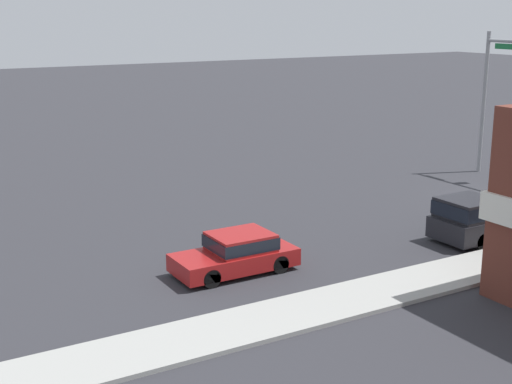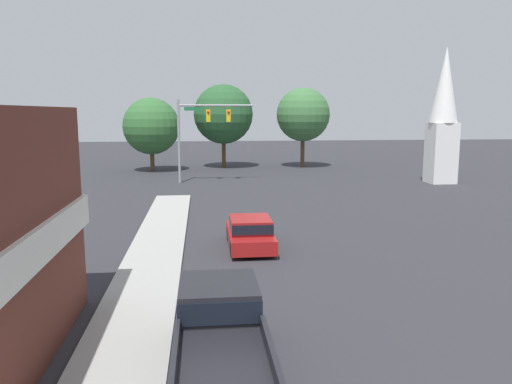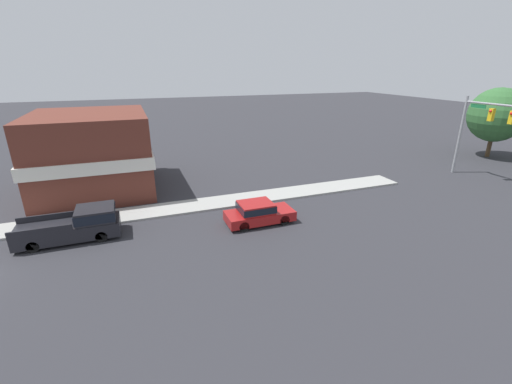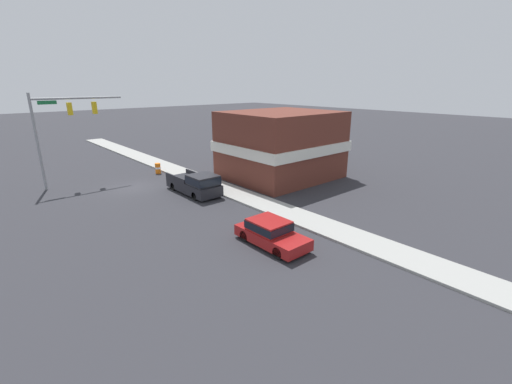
# 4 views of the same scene
# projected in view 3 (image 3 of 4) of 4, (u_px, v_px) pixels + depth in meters

# --- Properties ---
(far_signal_assembly) EXTENTS (6.50, 0.49, 7.13)m
(far_signal_assembly) POSITION_uv_depth(u_px,v_px,m) (483.00, 122.00, 29.50)
(far_signal_assembly) COLOR gray
(far_signal_assembly) RESTS_ON ground
(car_lead) EXTENTS (1.93, 4.40, 1.42)m
(car_lead) POSITION_uv_depth(u_px,v_px,m) (258.00, 212.00, 22.07)
(car_lead) COLOR black
(car_lead) RESTS_ON ground
(pickup_truck_parked) EXTENTS (2.08, 5.57, 1.81)m
(pickup_truck_parked) POSITION_uv_depth(u_px,v_px,m) (78.00, 224.00, 20.04)
(pickup_truck_parked) COLOR black
(pickup_truck_parked) RESTS_ON ground
(corner_brick_building) EXTENTS (10.07, 8.75, 6.22)m
(corner_brick_building) POSITION_uv_depth(u_px,v_px,m) (93.00, 153.00, 27.40)
(corner_brick_building) COLOR brown
(corner_brick_building) RESTS_ON ground
(backdrop_tree_left_far) EXTENTS (5.78, 5.78, 7.53)m
(backdrop_tree_left_far) POSITION_uv_depth(u_px,v_px,m) (497.00, 115.00, 37.10)
(backdrop_tree_left_far) COLOR #4C3823
(backdrop_tree_left_far) RESTS_ON ground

